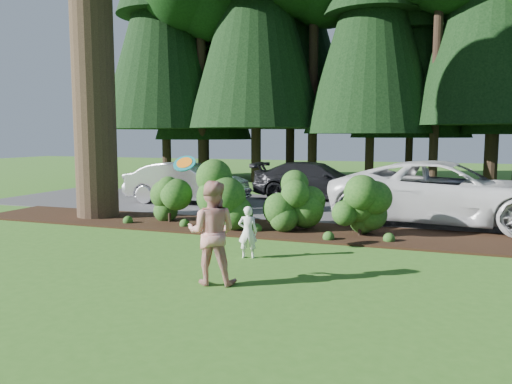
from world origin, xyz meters
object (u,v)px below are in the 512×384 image
car_dark_suv (316,181)px  frisbee (184,163)px  child (248,232)px  adult (212,233)px  car_white_suv (447,193)px  car_silver_wagon (187,183)px

car_dark_suv → frisbee: 9.84m
frisbee → child: bearing=6.1°
child → adult: bearing=76.6°
adult → car_white_suv: bearing=-129.1°
car_white_suv → frisbee: (-5.25, -5.57, 1.02)m
adult → child: bearing=-99.5°
car_silver_wagon → frisbee: (3.66, -7.06, 1.15)m
car_silver_wagon → adult: (5.08, -8.79, 0.10)m
car_white_suv → adult: (-3.84, -7.30, -0.04)m
car_white_suv → frisbee: frisbee is taller
car_silver_wagon → car_white_suv: bearing=-101.2°
car_white_suv → frisbee: 7.72m
child → frisbee: bearing=-9.2°
child → adult: size_ratio=0.61×
car_dark_suv → adult: adult is taller
car_white_suv → child: (-3.90, -5.42, -0.38)m
car_white_suv → child: bearing=152.4°
car_dark_suv → frisbee: bearing=175.5°
car_silver_wagon → adult: 10.15m
car_silver_wagon → car_white_suv: (8.92, -1.49, 0.14)m
car_silver_wagon → child: (5.02, -6.92, -0.24)m
car_silver_wagon → frisbee: frisbee is taller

